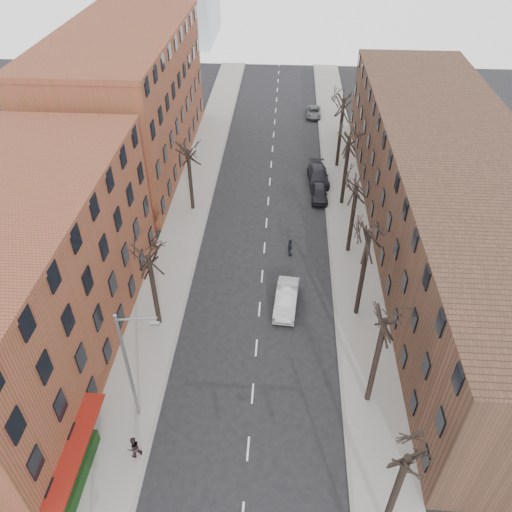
# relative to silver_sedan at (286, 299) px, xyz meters

# --- Properties ---
(sidewalk_left) EXTENTS (4.00, 90.00, 0.15)m
(sidewalk_left) POSITION_rel_silver_sedan_xyz_m (-10.10, 14.51, -0.71)
(sidewalk_left) COLOR gray
(sidewalk_left) RESTS_ON ground
(sidewalk_right) EXTENTS (4.00, 90.00, 0.15)m
(sidewalk_right) POSITION_rel_silver_sedan_xyz_m (5.90, 14.51, -0.71)
(sidewalk_right) COLOR gray
(sidewalk_right) RESTS_ON ground
(building_left_near) EXTENTS (12.00, 26.00, 12.00)m
(building_left_near) POSITION_rel_silver_sedan_xyz_m (-18.10, -5.49, 5.21)
(building_left_near) COLOR brown
(building_left_near) RESTS_ON ground
(building_left_far) EXTENTS (12.00, 28.00, 14.00)m
(building_left_far) POSITION_rel_silver_sedan_xyz_m (-18.10, 23.51, 6.21)
(building_left_far) COLOR brown
(building_left_far) RESTS_ON ground
(building_right) EXTENTS (12.00, 50.00, 10.00)m
(building_right) POSITION_rel_silver_sedan_xyz_m (13.90, 9.51, 4.21)
(building_right) COLOR #4C3023
(building_right) RESTS_ON ground
(awning_left) EXTENTS (1.20, 7.00, 0.15)m
(awning_left) POSITION_rel_silver_sedan_xyz_m (-11.50, -14.49, -0.79)
(awning_left) COLOR maroon
(awning_left) RESTS_ON ground
(hedge) EXTENTS (0.80, 6.00, 1.00)m
(hedge) POSITION_rel_silver_sedan_xyz_m (-11.60, -15.49, -0.14)
(hedge) COLOR #173713
(hedge) RESTS_ON sidewalk_left
(tree_right_b) EXTENTS (5.20, 5.20, 10.80)m
(tree_right_b) POSITION_rel_silver_sedan_xyz_m (5.50, -8.49, -0.79)
(tree_right_b) COLOR black
(tree_right_b) RESTS_ON ground
(tree_right_c) EXTENTS (5.20, 5.20, 11.60)m
(tree_right_c) POSITION_rel_silver_sedan_xyz_m (5.50, -0.49, -0.79)
(tree_right_c) COLOR black
(tree_right_c) RESTS_ON ground
(tree_right_d) EXTENTS (5.20, 5.20, 10.00)m
(tree_right_d) POSITION_rel_silver_sedan_xyz_m (5.50, 7.51, -0.79)
(tree_right_d) COLOR black
(tree_right_d) RESTS_ON ground
(tree_right_e) EXTENTS (5.20, 5.20, 10.80)m
(tree_right_e) POSITION_rel_silver_sedan_xyz_m (5.50, 15.51, -0.79)
(tree_right_e) COLOR black
(tree_right_e) RESTS_ON ground
(tree_right_f) EXTENTS (5.20, 5.20, 11.60)m
(tree_right_f) POSITION_rel_silver_sedan_xyz_m (5.50, 23.51, -0.79)
(tree_right_f) COLOR black
(tree_right_f) RESTS_ON ground
(tree_left_a) EXTENTS (5.20, 5.20, 9.50)m
(tree_left_a) POSITION_rel_silver_sedan_xyz_m (-9.70, -2.49, -0.79)
(tree_left_a) COLOR black
(tree_left_a) RESTS_ON ground
(tree_left_b) EXTENTS (5.20, 5.20, 9.50)m
(tree_left_b) POSITION_rel_silver_sedan_xyz_m (-9.70, 13.51, -0.79)
(tree_left_b) COLOR black
(tree_left_b) RESTS_ON ground
(streetlight) EXTENTS (2.45, 0.22, 9.03)m
(streetlight) POSITION_rel_silver_sedan_xyz_m (-9.13, -10.49, 4.22)
(streetlight) COLOR slate
(streetlight) RESTS_ON ground
(silver_sedan) EXTENTS (2.06, 4.91, 1.58)m
(silver_sedan) POSITION_rel_silver_sedan_xyz_m (0.00, 0.00, 0.00)
(silver_sedan) COLOR #A7ABAE
(silver_sedan) RESTS_ON ground
(parked_car_near) EXTENTS (1.71, 4.19, 1.42)m
(parked_car_near) POSITION_rel_silver_sedan_xyz_m (3.20, 16.33, -0.08)
(parked_car_near) COLOR black
(parked_car_near) RESTS_ON ground
(parked_car_mid) EXTENTS (2.50, 5.35, 1.51)m
(parked_car_mid) POSITION_rel_silver_sedan_xyz_m (3.20, 19.94, -0.03)
(parked_car_mid) COLOR black
(parked_car_mid) RESTS_ON ground
(parked_car_far) EXTENTS (2.00, 4.20, 1.16)m
(parked_car_far) POSITION_rel_silver_sedan_xyz_m (3.20, 37.78, -0.21)
(parked_car_far) COLOR #53555A
(parked_car_far) RESTS_ON ground
(pedestrian_b) EXTENTS (1.02, 0.98, 1.66)m
(pedestrian_b) POSITION_rel_silver_sedan_xyz_m (-8.77, -13.39, 0.19)
(pedestrian_b) COLOR black
(pedestrian_b) RESTS_ON sidewalk_left
(pedestrian_crossing) EXTENTS (0.49, 1.04, 1.72)m
(pedestrian_crossing) POSITION_rel_silver_sedan_xyz_m (0.23, 6.58, 0.07)
(pedestrian_crossing) COLOR black
(pedestrian_crossing) RESTS_ON ground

